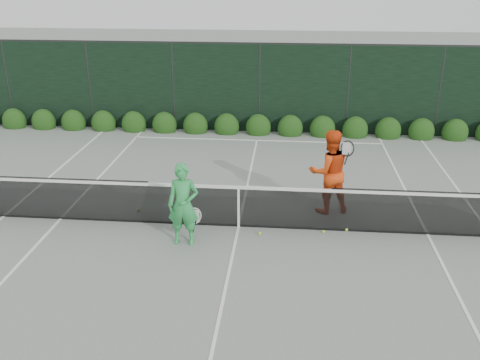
{
  "coord_description": "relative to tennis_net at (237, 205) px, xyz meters",
  "views": [
    {
      "loc": [
        1.02,
        -10.64,
        5.39
      ],
      "look_at": [
        0.0,
        0.3,
        1.0
      ],
      "focal_mm": 40.0,
      "sensor_mm": 36.0,
      "label": 1
    }
  ],
  "objects": [
    {
      "name": "tennis_net",
      "position": [
        0.0,
        0.0,
        0.0
      ],
      "size": [
        12.9,
        0.1,
        1.07
      ],
      "color": "black",
      "rests_on": "ground"
    },
    {
      "name": "tennis_balls",
      "position": [
        0.18,
        0.14,
        -0.5
      ],
      "size": [
        4.88,
        1.03,
        0.07
      ],
      "color": "#C9E833",
      "rests_on": "ground"
    },
    {
      "name": "ground",
      "position": [
        0.02,
        0.0,
        -0.53
      ],
      "size": [
        80.0,
        80.0,
        0.0
      ],
      "primitive_type": "plane",
      "color": "gray",
      "rests_on": "ground"
    },
    {
      "name": "windscreen_fence",
      "position": [
        0.02,
        -2.71,
        0.98
      ],
      "size": [
        32.0,
        21.07,
        3.06
      ],
      "color": "black",
      "rests_on": "ground"
    },
    {
      "name": "player_man",
      "position": [
        2.03,
        1.01,
        0.47
      ],
      "size": [
        1.14,
        0.99,
        2.0
      ],
      "rotation": [
        0.0,
        0.0,
        3.42
      ],
      "color": "#EC4813",
      "rests_on": "ground"
    },
    {
      "name": "court_lines",
      "position": [
        0.02,
        0.0,
        -0.53
      ],
      "size": [
        11.03,
        23.83,
        0.01
      ],
      "color": "white",
      "rests_on": "ground"
    },
    {
      "name": "player_woman",
      "position": [
        -1.03,
        -0.85,
        0.34
      ],
      "size": [
        0.67,
        0.43,
        1.75
      ],
      "rotation": [
        0.0,
        0.0,
        0.01
      ],
      "color": "green",
      "rests_on": "ground"
    },
    {
      "name": "hedge_row",
      "position": [
        0.02,
        7.15,
        -0.3
      ],
      "size": [
        31.66,
        0.65,
        0.94
      ],
      "color": "#123B10",
      "rests_on": "ground"
    }
  ]
}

